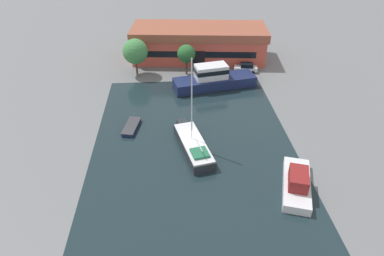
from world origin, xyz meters
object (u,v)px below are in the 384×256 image
object	(u,v)px
warehouse_building	(199,43)
quay_tree_near_building	(186,54)
quay_tree_by_water	(135,52)
sailboat_moored	(193,145)
motor_cruiser	(214,79)
small_dinghy	(131,127)
cabin_boat	(297,183)
parked_car	(246,68)

from	to	relation	value
warehouse_building	quay_tree_near_building	size ratio (longest dim) A/B	4.86
quay_tree_by_water	quay_tree_near_building	bearing A→B (deg)	-2.32
warehouse_building	sailboat_moored	distance (m)	30.82
quay_tree_near_building	motor_cruiser	distance (m)	7.60
quay_tree_by_water	small_dinghy	bearing A→B (deg)	-88.92
warehouse_building	quay_tree_by_water	xyz separation A→B (m)	(-11.99, -7.13, 1.23)
quay_tree_near_building	quay_tree_by_water	world-z (taller)	quay_tree_by_water
warehouse_building	small_dinghy	size ratio (longest dim) A/B	5.61
quay_tree_near_building	cabin_boat	world-z (taller)	quay_tree_near_building
parked_car	small_dinghy	xyz separation A→B (m)	(-19.87, -17.89, -0.54)
sailboat_moored	small_dinghy	size ratio (longest dim) A/B	2.54
quay_tree_near_building	parked_car	distance (m)	11.55
quay_tree_near_building	sailboat_moored	xyz separation A→B (m)	(-0.43, -23.04, -3.18)
parked_car	cabin_boat	xyz separation A→B (m)	(-0.61, -31.31, 0.06)
quay_tree_near_building	small_dinghy	bearing A→B (deg)	-116.32
parked_car	sailboat_moored	bearing A→B (deg)	161.19
quay_tree_near_building	sailboat_moored	bearing A→B (deg)	-91.06
warehouse_building	motor_cruiser	bearing A→B (deg)	-78.55
parked_car	cabin_boat	bearing A→B (deg)	-173.51
quay_tree_by_water	sailboat_moored	distance (m)	25.23
parked_car	quay_tree_near_building	bearing A→B (deg)	98.77
warehouse_building	small_dinghy	xyz separation A→B (m)	(-11.65, -25.16, -2.93)
parked_car	warehouse_building	bearing A→B (deg)	56.11
motor_cruiser	cabin_boat	xyz separation A→B (m)	(6.22, -25.29, -0.61)
quay_tree_near_building	small_dinghy	xyz separation A→B (m)	(-8.74, -17.66, -3.62)
quay_tree_near_building	sailboat_moored	size ratio (longest dim) A/B	0.45
sailboat_moored	cabin_boat	xyz separation A→B (m)	(10.94, -8.05, 0.16)
small_dinghy	cabin_boat	bearing A→B (deg)	-23.61
quay_tree_near_building	quay_tree_by_water	bearing A→B (deg)	177.68
sailboat_moored	small_dinghy	xyz separation A→B (m)	(-8.31, 5.38, -0.44)
warehouse_building	quay_tree_by_water	distance (m)	14.00
warehouse_building	small_dinghy	distance (m)	27.88
quay_tree_by_water	sailboat_moored	world-z (taller)	sailboat_moored
quay_tree_by_water	sailboat_moored	xyz separation A→B (m)	(8.65, -23.41, -3.72)
quay_tree_by_water	parked_car	distance (m)	20.53
quay_tree_by_water	parked_car	bearing A→B (deg)	-0.40
sailboat_moored	motor_cruiser	world-z (taller)	sailboat_moored
warehouse_building	parked_car	bearing A→B (deg)	-36.00
warehouse_building	parked_car	world-z (taller)	warehouse_building
sailboat_moored	cabin_boat	size ratio (longest dim) A/B	1.41
parked_car	quay_tree_by_water	bearing A→B (deg)	97.21
sailboat_moored	quay_tree_by_water	bearing A→B (deg)	97.28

